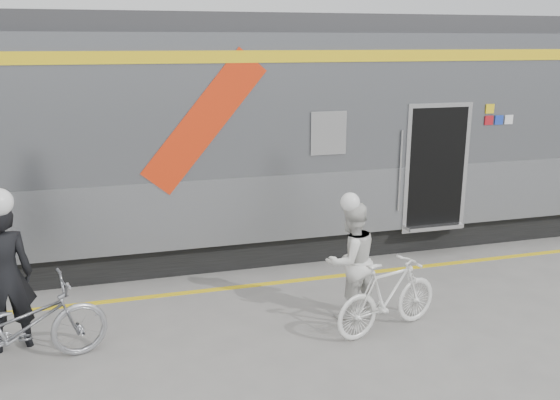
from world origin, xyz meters
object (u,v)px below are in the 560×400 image
object	(u,v)px
bicycle_left	(20,328)
woman	(351,261)
bicycle_right	(388,296)
man	(4,277)

from	to	relation	value
bicycle_left	woman	bearing A→B (deg)	-102.07
bicycle_left	bicycle_right	bearing A→B (deg)	-109.37
bicycle_right	bicycle_left	bearing A→B (deg)	70.50
man	bicycle_right	world-z (taller)	man
man	bicycle_left	xyz separation A→B (m)	(0.20, -0.55, -0.42)
bicycle_left	bicycle_right	distance (m)	4.46
man	bicycle_left	world-z (taller)	man
woman	bicycle_right	distance (m)	0.70
bicycle_right	woman	bearing A→B (deg)	12.89
man	bicycle_left	bearing A→B (deg)	94.39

